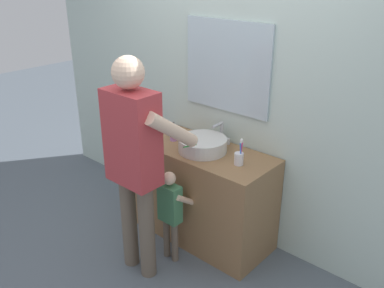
{
  "coord_description": "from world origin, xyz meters",
  "views": [
    {
      "loc": [
        1.97,
        -2.08,
        2.25
      ],
      "look_at": [
        0.0,
        0.15,
        0.94
      ],
      "focal_mm": 39.16,
      "sensor_mm": 36.0,
      "label": 1
    }
  ],
  "objects": [
    {
      "name": "sink_basin",
      "position": [
        0.0,
        0.28,
        0.89
      ],
      "size": [
        0.39,
        0.39,
        0.11
      ],
      "color": "silver",
      "rests_on": "vanity_cabinet"
    },
    {
      "name": "soap_bottle",
      "position": [
        -0.33,
        0.28,
        0.9
      ],
      "size": [
        0.06,
        0.06,
        0.16
      ],
      "color": "#B27FC6",
      "rests_on": "vanity_cabinet"
    },
    {
      "name": "ground_plane",
      "position": [
        0.0,
        0.0,
        0.0
      ],
      "size": [
        14.0,
        14.0,
        0.0
      ],
      "primitive_type": "plane",
      "color": "slate"
    },
    {
      "name": "toothbrush_cup",
      "position": [
        0.36,
        0.27,
        0.89
      ],
      "size": [
        0.07,
        0.07,
        0.21
      ],
      "color": "silver",
      "rests_on": "vanity_cabinet"
    },
    {
      "name": "adult_parent",
      "position": [
        -0.1,
        -0.34,
        1.02
      ],
      "size": [
        0.52,
        0.55,
        1.69
      ],
      "color": "#6B5B4C",
      "rests_on": "ground"
    },
    {
      "name": "vanity_cabinet",
      "position": [
        0.0,
        0.3,
        0.42
      ],
      "size": [
        1.18,
        0.54,
        0.83
      ],
      "primitive_type": "cube",
      "color": "olive",
      "rests_on": "ground"
    },
    {
      "name": "child_toddler",
      "position": [
        0.0,
        -0.1,
        0.47
      ],
      "size": [
        0.24,
        0.24,
        0.79
      ],
      "color": "#6B5B4C",
      "rests_on": "ground"
    },
    {
      "name": "faucet",
      "position": [
        0.0,
        0.51,
        0.91
      ],
      "size": [
        0.18,
        0.14,
        0.18
      ],
      "color": "#B7BABF",
      "rests_on": "vanity_cabinet"
    },
    {
      "name": "back_wall",
      "position": [
        0.0,
        0.62,
        1.35
      ],
      "size": [
        4.4,
        0.1,
        2.7
      ],
      "color": "silver",
      "rests_on": "ground"
    }
  ]
}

